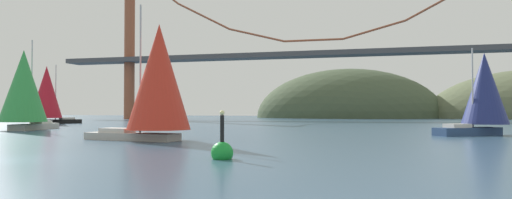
% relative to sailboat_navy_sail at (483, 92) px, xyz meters
% --- Properties ---
extents(ground_plane, '(360.00, 360.00, 0.00)m').
position_rel_sailboat_navy_sail_xyz_m(ground_plane, '(-26.22, -30.86, -4.19)').
color(ground_plane, '#385670').
extents(headland_center, '(59.24, 44.00, 31.31)m').
position_rel_sailboat_navy_sail_xyz_m(headland_center, '(-21.22, 104.14, -4.19)').
color(headland_center, '#425138').
rests_on(headland_center, ground_plane).
extents(suspension_bridge, '(136.27, 6.00, 41.87)m').
position_rel_sailboat_navy_sail_xyz_m(suspension_bridge, '(-26.22, 64.14, 13.88)').
color(suspension_bridge, brown).
rests_on(suspension_bridge, ground_plane).
extents(sailboat_navy_sail, '(8.08, 7.11, 8.33)m').
position_rel_sailboat_navy_sail_xyz_m(sailboat_navy_sail, '(0.00, 0.00, 0.00)').
color(sailboat_navy_sail, navy).
rests_on(sailboat_navy_sail, ground_plane).
extents(sailboat_scarlet_sail, '(9.47, 5.56, 10.79)m').
position_rel_sailboat_navy_sail_xyz_m(sailboat_scarlet_sail, '(-26.12, -16.34, 0.58)').
color(sailboat_scarlet_sail, '#B7B2A8').
rests_on(sailboat_scarlet_sail, ground_plane).
extents(sailboat_crimson_sail, '(7.34, 9.30, 10.48)m').
position_rel_sailboat_navy_sail_xyz_m(sailboat_crimson_sail, '(-66.32, 20.01, 1.18)').
color(sailboat_crimson_sail, black).
rests_on(sailboat_crimson_sail, ground_plane).
extents(sailboat_green_sail, '(6.34, 9.87, 10.97)m').
position_rel_sailboat_navy_sail_xyz_m(sailboat_green_sail, '(-50.30, -3.28, 0.83)').
color(sailboat_green_sail, '#B7B2A8').
rests_on(sailboat_green_sail, ground_plane).
extents(channel_buoy, '(1.10, 1.10, 2.64)m').
position_rel_sailboat_navy_sail_xyz_m(channel_buoy, '(-16.69, -27.72, -3.82)').
color(channel_buoy, green).
rests_on(channel_buoy, ground_plane).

